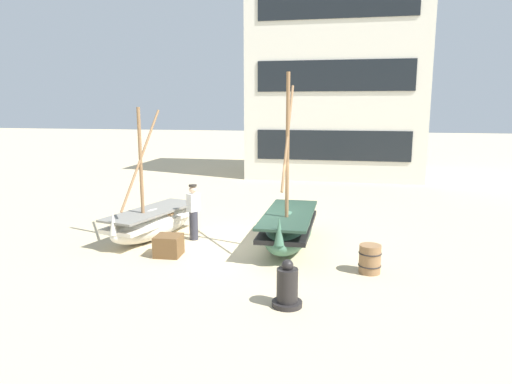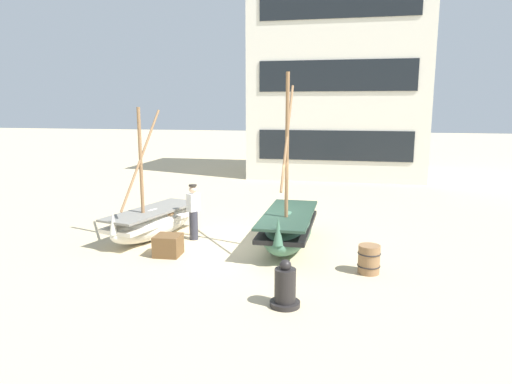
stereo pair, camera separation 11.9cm
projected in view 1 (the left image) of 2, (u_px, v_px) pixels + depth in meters
ground_plane at (249, 246)px, 13.42m from camera, size 120.00×120.00×0.00m
fishing_boat_near_left at (153, 222)px, 14.09m from camera, size 2.00×3.67×3.95m
fishing_boat_centre_large at (289, 228)px, 13.22m from camera, size 1.33×3.87×4.85m
fisherman_by_hull at (193, 213)px, 13.89m from camera, size 0.36×0.42×1.68m
capstan_winch at (287, 288)px, 9.32m from camera, size 0.62×0.62×0.98m
wooden_barrel at (370, 259)px, 11.19m from camera, size 0.56×0.56×0.70m
cargo_crate at (169, 246)px, 12.49m from camera, size 0.71×0.71×0.56m
harbor_building_main at (336, 79)px, 26.40m from camera, size 9.81×6.33×10.89m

